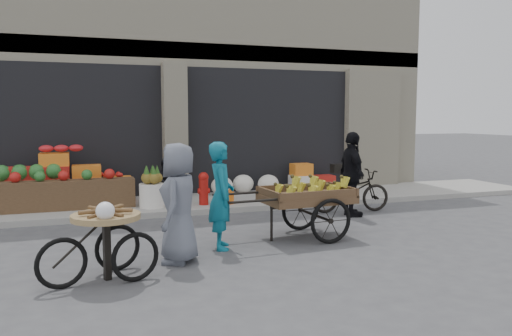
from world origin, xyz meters
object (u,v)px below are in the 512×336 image
object	(u,v)px
vendor_grey	(179,203)
bicycle	(350,191)
fire_hydrant	(204,187)
vendor_woman	(221,195)
orange_bucket	(227,197)
seated_person	(166,181)
tricycle_cart	(106,235)
pineapple_bin	(152,195)
cyclist	(352,174)
banana_cart	(304,193)

from	to	relation	value
vendor_grey	bicycle	world-z (taller)	vendor_grey
fire_hydrant	vendor_woman	bearing A→B (deg)	-98.30
orange_bucket	fire_hydrant	bearing A→B (deg)	174.29
seated_person	vendor_grey	world-z (taller)	vendor_grey
seated_person	tricycle_cart	world-z (taller)	seated_person
orange_bucket	bicycle	distance (m)	2.67
vendor_woman	bicycle	distance (m)	3.88
pineapple_bin	orange_bucket	xyz separation A→B (m)	(1.60, -0.10, -0.10)
orange_bucket	vendor_woman	bearing A→B (deg)	-107.19
pineapple_bin	cyclist	distance (m)	4.17
orange_bucket	tricycle_cart	xyz separation A→B (m)	(-2.70, -4.07, 0.30)
orange_bucket	tricycle_cart	size ratio (longest dim) A/B	0.22
pineapple_bin	cyclist	size ratio (longest dim) A/B	0.30
orange_bucket	cyclist	bearing A→B (deg)	-35.77
vendor_woman	cyclist	world-z (taller)	cyclist
orange_bucket	banana_cart	world-z (taller)	banana_cart
bicycle	cyclist	distance (m)	0.61
vendor_woman	pineapple_bin	bearing A→B (deg)	22.14
pineapple_bin	vendor_woman	size ratio (longest dim) A/B	0.32
tricycle_cart	vendor_grey	world-z (taller)	vendor_grey
banana_cart	vendor_grey	world-z (taller)	vendor_grey
orange_bucket	vendor_woman	xyz separation A→B (m)	(-0.96, -3.10, 0.55)
fire_hydrant	banana_cart	size ratio (longest dim) A/B	0.28
pineapple_bin	vendor_grey	bearing A→B (deg)	-91.61
fire_hydrant	seated_person	bearing A→B (deg)	137.12
pineapple_bin	vendor_woman	world-z (taller)	vendor_woman
vendor_woman	bicycle	xyz separation A→B (m)	(3.35, 1.92, -0.37)
banana_cart	bicycle	size ratio (longest dim) A/B	1.47
vendor_grey	cyclist	size ratio (longest dim) A/B	0.97
banana_cart	vendor_woman	world-z (taller)	vendor_woman
vendor_woman	cyclist	bearing A→B (deg)	-53.34
orange_bucket	cyclist	distance (m)	2.76
bicycle	fire_hydrant	bearing A→B (deg)	74.23
tricycle_cart	pineapple_bin	bearing A→B (deg)	56.79
banana_cart	orange_bucket	bearing A→B (deg)	96.56
banana_cart	vendor_grey	bearing A→B (deg)	-165.88
pineapple_bin	banana_cart	bearing A→B (deg)	-54.89
cyclist	bicycle	bearing A→B (deg)	-19.33
tricycle_cart	seated_person	bearing A→B (deg)	54.12
fire_hydrant	cyclist	distance (m)	3.16
seated_person	banana_cart	xyz separation A→B (m)	(1.71, -3.60, 0.17)
orange_bucket	seated_person	bearing A→B (deg)	149.74
pineapple_bin	seated_person	world-z (taller)	seated_person
bicycle	banana_cart	bearing A→B (deg)	139.88
fire_hydrant	vendor_woman	world-z (taller)	vendor_woman
seated_person	cyclist	size ratio (longest dim) A/B	0.54
pineapple_bin	tricycle_cart	xyz separation A→B (m)	(-1.10, -4.17, 0.20)
vendor_woman	bicycle	world-z (taller)	vendor_woman
pineapple_bin	tricycle_cart	world-z (taller)	tricycle_cart
bicycle	cyclist	bearing A→B (deg)	160.67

